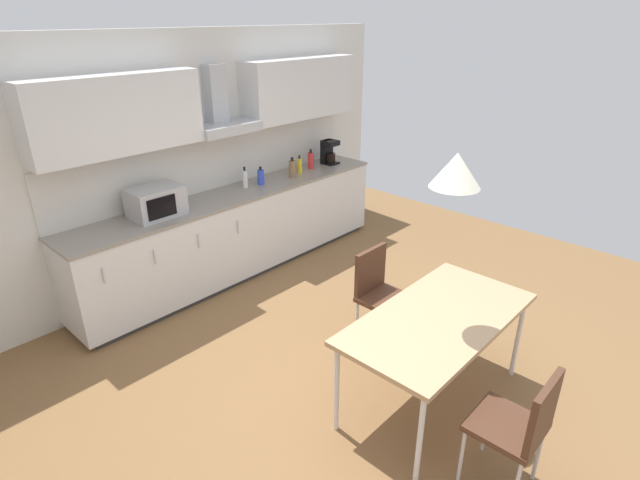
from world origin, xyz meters
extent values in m
cube|color=brown|center=(0.00, 0.00, -0.01)|extent=(8.10, 7.52, 0.02)
cube|color=silver|center=(0.00, 2.56, 1.28)|extent=(6.48, 0.10, 2.57)
cube|color=#333333|center=(0.72, 2.21, 0.03)|extent=(3.64, 0.55, 0.05)
cube|color=silver|center=(0.72, 2.21, 0.48)|extent=(3.79, 0.60, 0.85)
cube|color=gray|center=(0.72, 2.21, 0.92)|extent=(3.81, 0.62, 0.03)
cube|color=silver|center=(-0.94, 1.90, 0.69)|extent=(0.01, 0.01, 0.14)
cube|color=silver|center=(-0.47, 1.90, 0.69)|extent=(0.01, 0.01, 0.14)
cube|color=silver|center=(0.00, 1.90, 0.69)|extent=(0.01, 0.01, 0.14)
cube|color=silver|center=(0.48, 1.90, 0.69)|extent=(0.01, 0.01, 0.14)
cube|color=silver|center=(0.72, 2.50, 1.21)|extent=(3.79, 0.02, 0.56)
cube|color=silver|center=(-0.41, 2.34, 1.89)|extent=(1.54, 0.34, 0.67)
cube|color=silver|center=(1.84, 2.34, 1.89)|extent=(1.54, 0.34, 0.67)
cube|color=#B7BABF|center=(0.72, 2.32, 1.61)|extent=(0.71, 0.40, 0.10)
cube|color=#B7BABF|center=(0.72, 2.43, 1.92)|extent=(0.20, 0.16, 0.62)
cube|color=#ADADB2|center=(-0.22, 2.21, 1.07)|extent=(0.48, 0.34, 0.28)
cube|color=black|center=(-0.26, 2.03, 1.07)|extent=(0.29, 0.01, 0.20)
cube|color=black|center=(2.24, 2.21, 0.94)|extent=(0.18, 0.18, 0.02)
cylinder|color=black|center=(2.24, 2.20, 1.01)|extent=(0.12, 0.12, 0.12)
cube|color=black|center=(2.24, 2.27, 1.08)|extent=(0.16, 0.08, 0.30)
cube|color=black|center=(2.24, 2.20, 1.20)|extent=(0.18, 0.16, 0.06)
cylinder|color=brown|center=(1.52, 2.15, 1.03)|extent=(0.08, 0.08, 0.20)
cylinder|color=black|center=(1.52, 2.15, 1.15)|extent=(0.03, 0.03, 0.04)
cylinder|color=red|center=(1.92, 2.24, 1.03)|extent=(0.08, 0.08, 0.20)
cylinder|color=black|center=(1.92, 2.24, 1.15)|extent=(0.03, 0.03, 0.04)
cylinder|color=yellow|center=(1.67, 2.19, 1.02)|extent=(0.06, 0.06, 0.18)
cylinder|color=black|center=(1.67, 2.19, 1.14)|extent=(0.02, 0.02, 0.04)
cylinder|color=white|center=(0.90, 2.26, 1.03)|extent=(0.06, 0.06, 0.19)
cylinder|color=black|center=(0.90, 2.26, 1.14)|extent=(0.02, 0.02, 0.04)
cylinder|color=blue|center=(1.08, 2.21, 1.02)|extent=(0.08, 0.08, 0.17)
cylinder|color=black|center=(1.08, 2.21, 1.12)|extent=(0.03, 0.03, 0.04)
cube|color=tan|center=(0.34, -0.53, 0.73)|extent=(1.53, 0.78, 0.04)
cylinder|color=silver|center=(-0.36, -0.86, 0.36)|extent=(0.04, 0.04, 0.71)
cylinder|color=silver|center=(1.05, -0.86, 0.36)|extent=(0.04, 0.04, 0.71)
cylinder|color=silver|center=(-0.36, -0.20, 0.36)|extent=(0.04, 0.04, 0.71)
cylinder|color=silver|center=(1.05, -0.20, 0.36)|extent=(0.04, 0.04, 0.71)
cube|color=#4C2D1E|center=(0.00, -1.22, 0.45)|extent=(0.40, 0.40, 0.04)
cube|color=#4C2D1E|center=(0.00, -1.40, 0.67)|extent=(0.38, 0.04, 0.40)
cylinder|color=silver|center=(-0.17, -1.05, 0.21)|extent=(0.02, 0.02, 0.43)
cylinder|color=silver|center=(0.17, -1.05, 0.21)|extent=(0.02, 0.02, 0.43)
cylinder|color=silver|center=(0.17, -1.39, 0.21)|extent=(0.02, 0.02, 0.43)
cube|color=#4C2D1E|center=(0.69, 0.16, 0.45)|extent=(0.40, 0.40, 0.04)
cube|color=#4C2D1E|center=(0.69, 0.34, 0.67)|extent=(0.38, 0.04, 0.40)
cylinder|color=silver|center=(0.86, -0.01, 0.21)|extent=(0.02, 0.02, 0.43)
cylinder|color=silver|center=(0.52, 0.00, 0.21)|extent=(0.02, 0.02, 0.43)
cylinder|color=silver|center=(0.86, 0.33, 0.21)|extent=(0.02, 0.02, 0.43)
cylinder|color=silver|center=(0.52, 0.34, 0.21)|extent=(0.02, 0.02, 0.43)
cone|color=silver|center=(0.34, -0.53, 1.81)|extent=(0.32, 0.32, 0.22)
camera|label=1|loc=(-2.40, -1.93, 2.69)|focal=28.00mm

